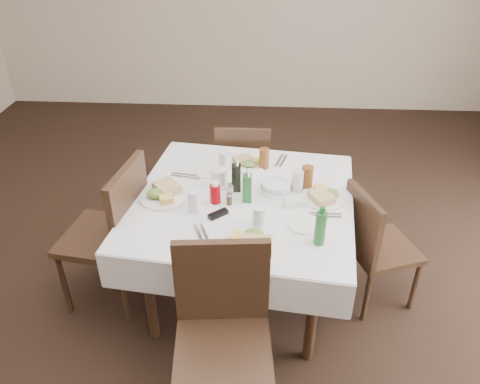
{
  "coord_description": "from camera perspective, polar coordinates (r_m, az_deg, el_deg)",
  "views": [
    {
      "loc": [
        0.3,
        -2.15,
        2.28
      ],
      "look_at": [
        0.16,
        0.17,
        0.8
      ],
      "focal_mm": 35.0,
      "sensor_mm": 36.0,
      "label": 1
    }
  ],
  "objects": [
    {
      "name": "bread_basket",
      "position": [
        2.83,
        4.42,
        0.56
      ],
      "size": [
        0.19,
        0.19,
        0.06
      ],
      "color": "silver",
      "rests_on": "dining_table"
    },
    {
      "name": "coffee_mug",
      "position": [
        2.88,
        -2.53,
        1.72
      ],
      "size": [
        0.15,
        0.15,
        0.11
      ],
      "color": "white",
      "rests_on": "dining_table"
    },
    {
      "name": "pepper_shaker",
      "position": [
        2.7,
        -1.31,
        -0.86
      ],
      "size": [
        0.03,
        0.03,
        0.07
      ],
      "color": "#403321",
      "rests_on": "dining_table"
    },
    {
      "name": "water_w",
      "position": [
        2.64,
        -5.62,
        -1.14
      ],
      "size": [
        0.07,
        0.07,
        0.13
      ],
      "color": "silver",
      "rests_on": "dining_table"
    },
    {
      "name": "chair_east",
      "position": [
        3.01,
        15.81,
        -5.84
      ],
      "size": [
        0.5,
        0.5,
        0.83
      ],
      "color": "black",
      "rests_on": "ground"
    },
    {
      "name": "room_shell",
      "position": [
        2.25,
        -4.5,
        17.66
      ],
      "size": [
        6.04,
        7.04,
        2.8
      ],
      "color": "beige",
      "rests_on": "ground"
    },
    {
      "name": "side_plate_a",
      "position": [
        3.03,
        -4.15,
        2.4
      ],
      "size": [
        0.15,
        0.15,
        0.01
      ],
      "color": "white",
      "rests_on": "dining_table"
    },
    {
      "name": "cutlery_w",
      "position": [
        3.01,
        -6.62,
        1.93
      ],
      "size": [
        0.2,
        0.08,
        0.01
      ],
      "color": "silver",
      "rests_on": "dining_table"
    },
    {
      "name": "chair_west",
      "position": [
        2.96,
        -14.96,
        -4.23
      ],
      "size": [
        0.54,
        0.54,
        1.0
      ],
      "color": "black",
      "rests_on": "ground"
    },
    {
      "name": "sunglasses",
      "position": [
        2.62,
        -2.69,
        -2.7
      ],
      "size": [
        0.12,
        0.11,
        0.03
      ],
      "color": "black",
      "rests_on": "dining_table"
    },
    {
      "name": "iced_tea_b",
      "position": [
        2.86,
        8.18,
        1.75
      ],
      "size": [
        0.07,
        0.07,
        0.15
      ],
      "color": "brown",
      "rests_on": "dining_table"
    },
    {
      "name": "sugar_caddy",
      "position": [
        2.71,
        6.44,
        -1.2
      ],
      "size": [
        0.11,
        0.08,
        0.05
      ],
      "color": "white",
      "rests_on": "dining_table"
    },
    {
      "name": "cutlery_s",
      "position": [
        2.49,
        -4.63,
        -5.21
      ],
      "size": [
        0.12,
        0.2,
        0.01
      ],
      "color": "silver",
      "rests_on": "dining_table"
    },
    {
      "name": "chair_south",
      "position": [
        2.32,
        -2.12,
        -15.82
      ],
      "size": [
        0.5,
        0.5,
        0.96
      ],
      "color": "black",
      "rests_on": "ground"
    },
    {
      "name": "meal_east",
      "position": [
        2.8,
        10.14,
        -0.49
      ],
      "size": [
        0.27,
        0.27,
        0.06
      ],
      "color": "white",
      "rests_on": "dining_table"
    },
    {
      "name": "oil_cruet_dark",
      "position": [
        2.8,
        -0.43,
        1.9
      ],
      "size": [
        0.05,
        0.05,
        0.22
      ],
      "color": "black",
      "rests_on": "dining_table"
    },
    {
      "name": "oil_cruet_green",
      "position": [
        2.7,
        0.88,
        0.6
      ],
      "size": [
        0.05,
        0.05,
        0.22
      ],
      "color": "#246C2D",
      "rests_on": "dining_table"
    },
    {
      "name": "chair_north",
      "position": [
        3.64,
        0.38,
        3.06
      ],
      "size": [
        0.41,
        0.41,
        0.87
      ],
      "color": "black",
      "rests_on": "ground"
    },
    {
      "name": "salt_shaker",
      "position": [
        2.78,
        -1.19,
        0.3
      ],
      "size": [
        0.03,
        0.03,
        0.08
      ],
      "color": "white",
      "rests_on": "dining_table"
    },
    {
      "name": "ketchup_bottle",
      "position": [
        2.71,
        -3.05,
        -0.12
      ],
      "size": [
        0.06,
        0.06,
        0.14
      ],
      "color": "#A00008",
      "rests_on": "dining_table"
    },
    {
      "name": "cutlery_n",
      "position": [
        3.17,
        5.05,
        3.79
      ],
      "size": [
        0.09,
        0.19,
        0.01
      ],
      "color": "silver",
      "rests_on": "dining_table"
    },
    {
      "name": "iced_tea_a",
      "position": [
        3.06,
        2.95,
        4.1
      ],
      "size": [
        0.07,
        0.07,
        0.14
      ],
      "color": "brown",
      "rests_on": "dining_table"
    },
    {
      "name": "cutlery_e",
      "position": [
        2.66,
        10.39,
        -2.83
      ],
      "size": [
        0.18,
        0.04,
        0.01
      ],
      "color": "silver",
      "rests_on": "dining_table"
    },
    {
      "name": "meal_south",
      "position": [
        2.39,
        1.4,
        -6.22
      ],
      "size": [
        0.3,
        0.3,
        0.07
      ],
      "color": "white",
      "rests_on": "dining_table"
    },
    {
      "name": "water_s",
      "position": [
        2.5,
        2.35,
        -3.13
      ],
      "size": [
        0.07,
        0.07,
        0.13
      ],
      "color": "silver",
      "rests_on": "dining_table"
    },
    {
      "name": "water_n",
      "position": [
        3.02,
        -1.88,
        3.67
      ],
      "size": [
        0.07,
        0.07,
        0.14
      ],
      "color": "silver",
      "rests_on": "dining_table"
    },
    {
      "name": "side_plate_b",
      "position": [
        2.57,
        7.87,
        -3.92
      ],
      "size": [
        0.18,
        0.18,
        0.01
      ],
      "color": "white",
      "rests_on": "dining_table"
    },
    {
      "name": "ground_plane",
      "position": [
        3.15,
        -3.15,
        -14.02
      ],
      "size": [
        7.0,
        7.0,
        0.0
      ],
      "primitive_type": "plane",
      "color": "black"
    },
    {
      "name": "water_e",
      "position": [
        2.84,
        7.02,
        1.42
      ],
      "size": [
        0.07,
        0.07,
        0.13
      ],
      "color": "silver",
      "rests_on": "dining_table"
    },
    {
      "name": "meal_north",
      "position": [
        3.11,
        0.96,
        3.61
      ],
      "size": [
        0.23,
        0.23,
        0.05
      ],
      "color": "white",
      "rests_on": "dining_table"
    },
    {
      "name": "meal_west",
      "position": [
        2.81,
        -9.25,
        -0.17
      ],
      "size": [
        0.3,
        0.3,
        0.06
      ],
      "color": "white",
      "rests_on": "dining_table"
    },
    {
      "name": "green_bottle",
      "position": [
        2.41,
        9.78,
        -4.3
      ],
      "size": [
        0.06,
        0.06,
        0.22
      ],
      "color": "#246C2D",
      "rests_on": "dining_table"
    },
    {
      "name": "dining_table",
      "position": [
        2.83,
        0.36,
        -2.05
      ],
      "size": [
        1.43,
        1.43,
        0.76
      ],
      "color": "black",
      "rests_on": "ground"
    }
  ]
}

